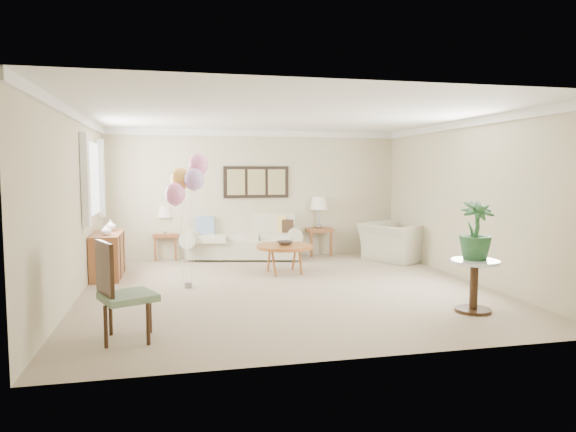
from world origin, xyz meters
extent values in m
plane|color=tan|center=(0.00, 0.00, 0.00)|extent=(6.00, 6.00, 0.00)
cube|color=beige|center=(0.00, 3.00, 1.30)|extent=(6.00, 0.04, 2.60)
cube|color=beige|center=(0.00, -3.00, 1.30)|extent=(6.00, 0.04, 2.60)
cube|color=beige|center=(-3.00, 0.00, 1.30)|extent=(0.04, 6.00, 2.60)
cube|color=beige|center=(3.00, 0.00, 1.30)|extent=(0.04, 6.00, 2.60)
cube|color=white|center=(0.00, 0.00, 2.59)|extent=(6.00, 6.00, 0.02)
cube|color=white|center=(0.00, 2.97, 2.54)|extent=(6.00, 0.06, 0.12)
cube|color=white|center=(-2.97, 0.00, 2.54)|extent=(0.06, 6.00, 0.12)
cube|color=white|center=(2.97, 0.00, 2.54)|extent=(0.06, 6.00, 0.12)
cube|color=white|center=(-2.98, 1.50, 1.65)|extent=(0.04, 1.40, 1.20)
cube|color=white|center=(-2.94, 0.65, 1.65)|extent=(0.10, 0.22, 1.40)
cube|color=white|center=(-2.94, 2.35, 1.65)|extent=(0.10, 0.22, 1.40)
cube|color=black|center=(0.00, 2.97, 1.55)|extent=(1.35, 0.04, 0.65)
cube|color=#8C8C59|center=(-0.42, 2.94, 1.55)|extent=(0.36, 0.02, 0.52)
cube|color=#8C8C59|center=(0.00, 2.94, 1.55)|extent=(0.36, 0.02, 0.52)
cube|color=#8C8C59|center=(0.42, 2.94, 1.55)|extent=(0.36, 0.02, 0.52)
cube|color=beige|center=(-0.27, 2.82, 0.22)|extent=(2.36, 1.38, 0.36)
cube|color=beige|center=(-0.27, 3.16, 0.63)|extent=(2.21, 0.71, 0.55)
cylinder|color=beige|center=(-1.33, 2.82, 0.45)|extent=(0.52, 0.96, 0.32)
cylinder|color=beige|center=(0.78, 2.82, 0.45)|extent=(0.52, 0.96, 0.32)
cube|color=silver|center=(-0.91, 2.77, 0.44)|extent=(0.75, 0.84, 0.12)
cube|color=silver|center=(-0.27, 2.77, 0.44)|extent=(0.75, 0.84, 0.12)
cube|color=silver|center=(0.36, 2.77, 0.44)|extent=(0.75, 0.84, 0.12)
cube|color=#7896B6|center=(-1.06, 2.95, 0.67)|extent=(0.38, 0.12, 0.38)
cube|color=#EBC366|center=(0.43, 2.95, 0.67)|extent=(0.38, 0.12, 0.38)
cube|color=#382618|center=(0.58, 2.87, 0.61)|extent=(0.34, 0.10, 0.34)
cube|color=beige|center=(-0.27, 2.82, 0.02)|extent=(2.02, 0.81, 0.04)
cube|color=brown|center=(-1.84, 3.05, 0.50)|extent=(0.49, 0.44, 0.07)
cube|color=brown|center=(-2.04, 2.87, 0.23)|extent=(0.04, 0.04, 0.46)
cube|color=brown|center=(-1.65, 2.87, 0.23)|extent=(0.04, 0.04, 0.46)
cube|color=brown|center=(-2.04, 3.22, 0.23)|extent=(0.04, 0.04, 0.46)
cube|color=brown|center=(-1.65, 3.22, 0.23)|extent=(0.04, 0.04, 0.46)
cube|color=brown|center=(1.31, 2.88, 0.54)|extent=(0.53, 0.48, 0.08)
cube|color=brown|center=(1.10, 2.69, 0.25)|extent=(0.05, 0.05, 0.50)
cube|color=brown|center=(1.53, 2.69, 0.25)|extent=(0.05, 0.05, 0.50)
cube|color=brown|center=(1.10, 3.08, 0.25)|extent=(0.05, 0.05, 0.50)
cube|color=brown|center=(1.53, 3.08, 0.25)|extent=(0.05, 0.05, 0.50)
cylinder|color=gray|center=(-1.84, 3.05, 0.56)|extent=(0.13, 0.13, 0.05)
cylinder|color=gray|center=(-1.84, 3.05, 0.72)|extent=(0.04, 0.04, 0.27)
cone|color=silver|center=(-1.84, 3.05, 0.97)|extent=(0.31, 0.31, 0.22)
cylinder|color=gray|center=(1.31, 2.88, 0.61)|extent=(0.15, 0.15, 0.07)
cylinder|color=gray|center=(1.31, 2.88, 0.81)|extent=(0.04, 0.04, 0.33)
cone|color=silver|center=(1.31, 2.88, 1.11)|extent=(0.37, 0.37, 0.26)
cylinder|color=#9D5E25|center=(0.20, 1.15, 0.47)|extent=(0.98, 0.98, 0.05)
cylinder|color=#9D5E25|center=(0.43, 1.38, 0.22)|extent=(0.04, 0.04, 0.44)
cylinder|color=#9D5E25|center=(-0.03, 1.38, 0.22)|extent=(0.04, 0.04, 0.44)
cylinder|color=#9D5E25|center=(-0.03, 0.92, 0.22)|extent=(0.04, 0.04, 0.44)
cylinder|color=#9D5E25|center=(0.43, 0.92, 0.22)|extent=(0.04, 0.04, 0.44)
imported|color=#2C2520|center=(0.21, 1.17, 0.53)|extent=(0.31, 0.31, 0.07)
imported|color=beige|center=(2.59, 1.92, 0.37)|extent=(1.42, 1.48, 0.74)
cylinder|color=silver|center=(2.01, -1.77, 0.64)|extent=(0.61, 0.61, 0.04)
cylinder|color=#331D11|center=(2.01, -1.77, 0.32)|extent=(0.10, 0.10, 0.61)
cylinder|color=#331D11|center=(2.01, -1.77, 0.01)|extent=(0.45, 0.45, 0.01)
imported|color=#205429|center=(2.04, -1.74, 1.03)|extent=(0.47, 0.47, 0.74)
cube|color=gray|center=(-2.15, -1.96, 0.46)|extent=(0.68, 0.68, 0.07)
cylinder|color=#331D11|center=(-2.35, -2.16, 0.21)|extent=(0.04, 0.04, 0.43)
cylinder|color=#331D11|center=(-1.94, -2.16, 0.21)|extent=(0.04, 0.04, 0.43)
cylinder|color=#331D11|center=(-2.35, -1.75, 0.21)|extent=(0.04, 0.04, 0.43)
cylinder|color=#331D11|center=(-1.94, -1.75, 0.21)|extent=(0.04, 0.04, 0.43)
cube|color=#331D11|center=(-2.37, -1.96, 0.77)|extent=(0.24, 0.47, 0.56)
cube|color=brown|center=(-2.76, 1.50, 0.37)|extent=(0.45, 1.20, 0.74)
cube|color=#331D11|center=(-2.75, 1.20, 0.37)|extent=(0.46, 0.02, 0.70)
cube|color=#331D11|center=(-2.75, 1.80, 0.37)|extent=(0.46, 0.02, 0.70)
imported|color=white|center=(-2.74, 1.21, 0.83)|extent=(0.18, 0.18, 0.17)
imported|color=silver|center=(-2.74, 1.82, 0.84)|extent=(0.23, 0.23, 0.20)
cube|color=gray|center=(-1.47, 0.39, 0.04)|extent=(0.11, 0.11, 0.09)
ellipsoid|color=pink|center=(-1.64, 0.33, 1.43)|extent=(0.30, 0.30, 0.34)
cylinder|color=silver|center=(-1.56, 0.36, 0.67)|extent=(0.01, 0.01, 1.18)
ellipsoid|color=#C59CE4|center=(-1.36, 0.39, 1.65)|extent=(0.30, 0.30, 0.34)
cylinder|color=silver|center=(-1.42, 0.39, 0.78)|extent=(0.01, 0.01, 1.39)
ellipsoid|color=#FFBA48|center=(-1.56, 0.54, 1.66)|extent=(0.30, 0.30, 0.34)
cylinder|color=silver|center=(-1.52, 0.46, 0.78)|extent=(0.01, 0.01, 1.40)
ellipsoid|color=pink|center=(-1.29, 0.52, 1.88)|extent=(0.30, 0.30, 0.34)
cylinder|color=silver|center=(-1.38, 0.46, 0.89)|extent=(0.01, 0.01, 1.62)
camera|label=1|loc=(-1.66, -7.47, 1.77)|focal=32.00mm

